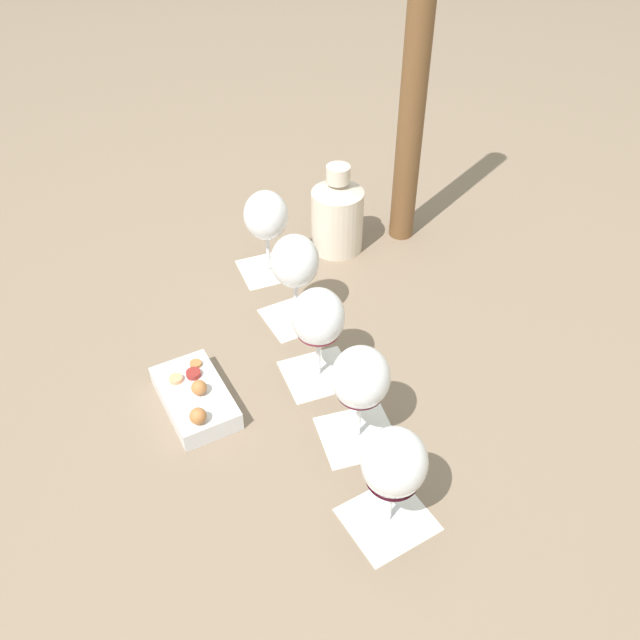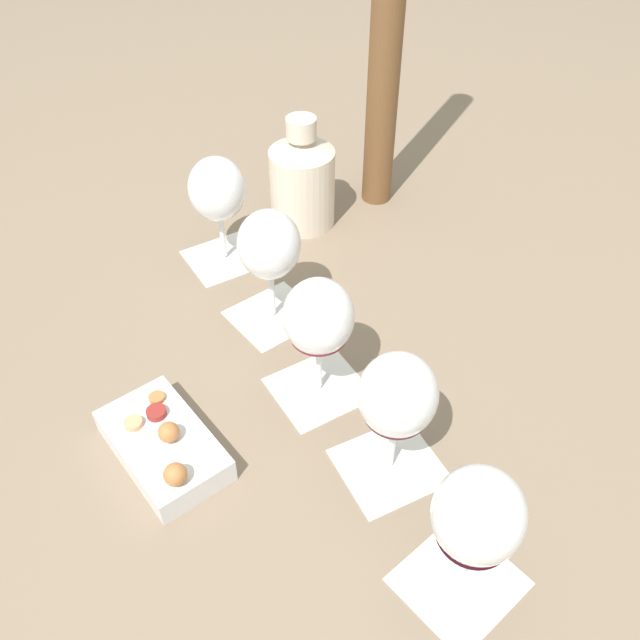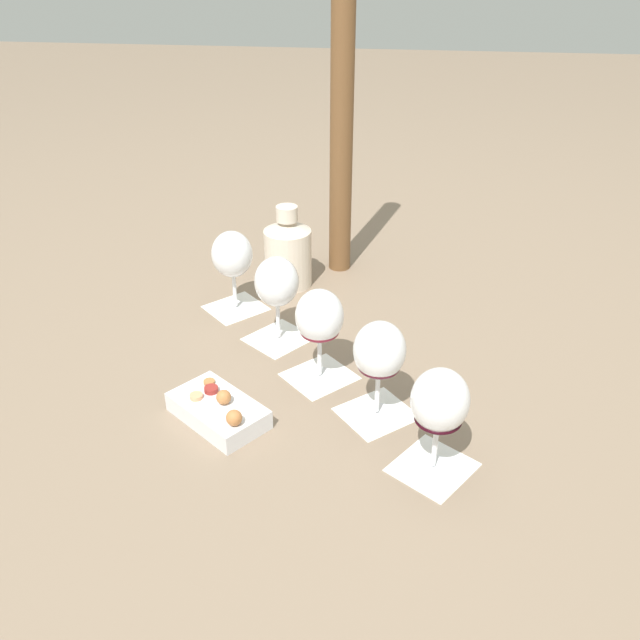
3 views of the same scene
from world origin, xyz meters
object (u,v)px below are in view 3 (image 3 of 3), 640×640
wine_glass_0 (232,257)px  ceramic_vase (288,251)px  wine_glass_1 (277,285)px  wine_glass_3 (379,354)px  wine_glass_2 (318,320)px  wine_glass_4 (440,404)px  umbrella_pole (342,126)px  snack_dish (219,410)px

wine_glass_0 → ceramic_vase: size_ratio=0.93×
wine_glass_1 → wine_glass_3: 0.31m
wine_glass_2 → wine_glass_4: same height
wine_glass_0 → wine_glass_1: same height
wine_glass_3 → wine_glass_1: bearing=133.9°
umbrella_pole → snack_dish: bearing=-102.8°
wine_glass_3 → snack_dish: bearing=-169.3°
wine_glass_3 → umbrella_pole: 0.64m
wine_glass_3 → ceramic_vase: (-0.24, 0.48, -0.04)m
umbrella_pole → wine_glass_0: bearing=-130.7°
wine_glass_1 → wine_glass_3: size_ratio=1.00×
wine_glass_1 → wine_glass_4: bearing=-48.3°
wine_glass_3 → wine_glass_0: bearing=134.6°
wine_glass_0 → wine_glass_3: size_ratio=1.00×
wine_glass_4 → snack_dish: wine_glass_4 is taller
wine_glass_0 → snack_dish: wine_glass_0 is taller
wine_glass_4 → ceramic_vase: size_ratio=0.93×
wine_glass_0 → snack_dish: (0.06, -0.39, -0.11)m
umbrella_pole → wine_glass_3: bearing=-77.8°
wine_glass_2 → umbrella_pole: bearing=91.3°
wine_glass_0 → umbrella_pole: 0.39m
wine_glass_1 → wine_glass_4: 0.47m
wine_glass_1 → wine_glass_2: 0.16m
wine_glass_1 → ceramic_vase: ceramic_vase is taller
wine_glass_4 → ceramic_vase: ceramic_vase is taller
wine_glass_2 → snack_dish: bearing=-135.7°
wine_glass_3 → ceramic_vase: 0.54m
wine_glass_4 → umbrella_pole: 0.78m
wine_glass_0 → umbrella_pole: size_ratio=0.26×
wine_glass_0 → wine_glass_3: (0.34, -0.34, 0.00)m
wine_glass_1 → wine_glass_4: same height
wine_glass_0 → wine_glass_4: 0.64m
wine_glass_4 → umbrella_pole: (-0.22, 0.71, 0.23)m
wine_glass_1 → ceramic_vase: 0.26m
wine_glass_1 → wine_glass_3: (0.22, -0.23, 0.00)m
wine_glass_1 → wine_glass_4: (0.31, -0.35, 0.00)m
wine_glass_3 → wine_glass_4: size_ratio=1.00×
wine_glass_4 → ceramic_vase: 0.69m
wine_glass_3 → ceramic_vase: bearing=116.6°
wine_glass_3 → wine_glass_4: (0.10, -0.13, 0.00)m
wine_glass_2 → snack_dish: wine_glass_2 is taller
wine_glass_4 → wine_glass_0: bearing=132.8°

